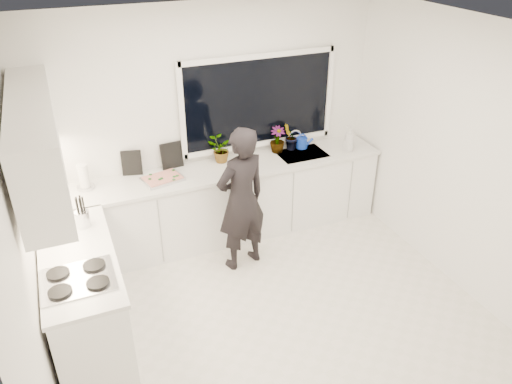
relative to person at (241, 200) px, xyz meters
name	(u,v)px	position (x,y,z in m)	size (l,w,h in m)	color
floor	(271,312)	(-0.03, -0.85, -0.83)	(4.00, 3.50, 0.02)	beige
wall_back	(210,124)	(-0.03, 0.91, 0.53)	(4.00, 0.02, 2.70)	white
wall_left	(22,245)	(-2.04, -0.85, 0.53)	(0.02, 3.50, 2.70)	white
wall_right	(456,155)	(1.98, -0.85, 0.53)	(0.02, 3.50, 2.70)	white
ceiling	(276,31)	(-0.03, -0.85, 1.89)	(4.00, 3.50, 0.02)	white
window	(259,101)	(0.57, 0.87, 0.73)	(1.80, 0.02, 1.00)	black
base_cabinets_back	(221,205)	(-0.03, 0.60, -0.38)	(3.92, 0.58, 0.88)	white
base_cabinets_left	(86,299)	(-1.70, -0.50, -0.38)	(0.58, 1.60, 0.88)	white
countertop_back	(220,170)	(-0.03, 0.59, 0.08)	(3.94, 0.62, 0.04)	silver
countertop_left	(77,257)	(-1.70, -0.50, 0.08)	(0.62, 1.60, 0.04)	silver
upper_cabinets	(37,142)	(-1.82, -0.15, 1.03)	(0.34, 2.10, 0.70)	white
sink	(302,157)	(1.02, 0.60, 0.05)	(0.58, 0.42, 0.14)	silver
faucet	(295,139)	(1.02, 0.80, 0.21)	(0.03, 0.03, 0.22)	silver
stovetop	(78,279)	(-1.72, -0.85, 0.12)	(0.56, 0.48, 0.03)	black
person	(241,200)	(0.00, 0.00, 0.00)	(0.60, 0.39, 1.64)	black
pizza_tray	(163,179)	(-0.70, 0.57, 0.12)	(0.42, 0.31, 0.03)	silver
pizza	(163,178)	(-0.70, 0.57, 0.13)	(0.38, 0.27, 0.01)	#C13F19
watering_can	(302,143)	(1.10, 0.76, 0.17)	(0.14, 0.14, 0.13)	#1235AD
paper_towel_roll	(84,178)	(-1.49, 0.70, 0.23)	(0.11, 0.11, 0.26)	silver
knife_block	(54,183)	(-1.78, 0.74, 0.21)	(0.13, 0.10, 0.22)	#916743
utensil_crock	(83,219)	(-1.59, -0.05, 0.18)	(0.13, 0.13, 0.16)	silver
picture_frame_large	(132,163)	(-0.97, 0.84, 0.24)	(0.22, 0.02, 0.28)	black
picture_frame_small	(172,155)	(-0.52, 0.84, 0.25)	(0.25, 0.02, 0.30)	black
herb_plants	(251,144)	(0.42, 0.76, 0.26)	(1.18, 0.31, 0.33)	#26662D
soap_bottles	(349,140)	(1.58, 0.45, 0.25)	(0.17, 0.17, 0.32)	#D8BF66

